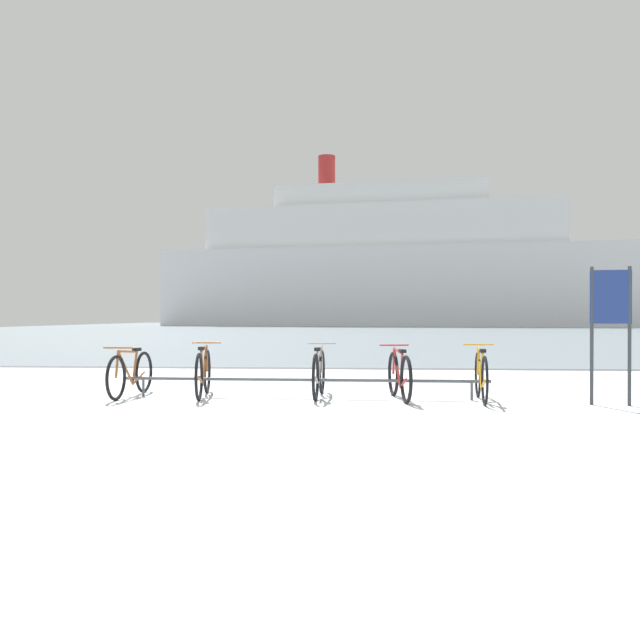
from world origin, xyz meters
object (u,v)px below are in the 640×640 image
bicycle_2 (319,373)px  ferry_ship (391,268)px  bicycle_3 (399,375)px  info_sign (611,311)px  bicycle_0 (131,374)px  bicycle_1 (203,373)px  bicycle_4 (481,376)px

bicycle_2 → ferry_ship: (3.06, 78.66, 6.98)m
ferry_ship → bicycle_3: bearing=-91.3°
bicycle_3 → ferry_ship: 79.20m
bicycle_2 → ferry_ship: ferry_ship is taller
bicycle_2 → info_sign: 4.31m
info_sign → bicycle_0: bearing=175.7°
bicycle_1 → bicycle_4: 4.21m
bicycle_3 → ferry_ship: (1.84, 78.87, 6.98)m
info_sign → ferry_ship: (-1.09, 79.32, 6.03)m
bicycle_0 → info_sign: (7.07, -0.54, 0.96)m
bicycle_1 → bicycle_2: (1.79, 0.08, -0.00)m
bicycle_2 → info_sign: info_sign is taller
bicycle_0 → bicycle_2: bicycle_2 is taller
bicycle_3 → ferry_ship: size_ratio=0.03×
bicycle_1 → ferry_ship: size_ratio=0.03×
bicycle_0 → ferry_ship: 79.32m
bicycle_4 → info_sign: bearing=-11.0°
ferry_ship → info_sign: bearing=-89.2°
bicycle_0 → ferry_ship: size_ratio=0.03×
bicycle_1 → info_sign: (5.94, -0.57, 0.94)m
bicycle_1 → bicycle_3: 3.02m
bicycle_3 → bicycle_4: (1.19, -0.11, 0.01)m
ferry_ship → bicycle_0: bearing=-94.3°
ferry_ship → bicycle_1: bearing=-93.5°
bicycle_4 → ferry_ship: (0.65, 78.98, 6.97)m
bicycle_4 → info_sign: 2.00m
bicycle_2 → bicycle_3: bearing=-9.8°
bicycle_3 → bicycle_4: 1.19m
info_sign → ferry_ship: size_ratio=0.03×
bicycle_4 → bicycle_0: bearing=177.8°
bicycle_4 → ferry_ship: 79.29m
bicycle_4 → bicycle_1: bearing=176.8°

